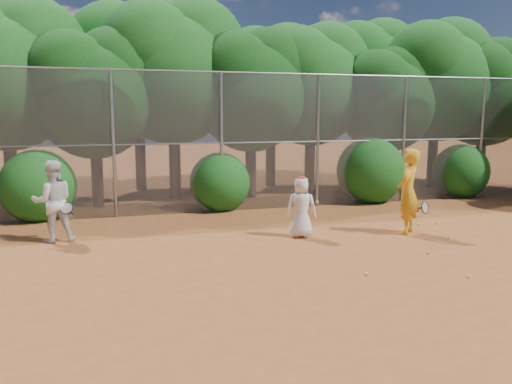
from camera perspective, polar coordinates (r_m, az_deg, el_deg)
name	(u,v)px	position (r m, az deg, el deg)	size (l,w,h in m)	color
ground	(346,268)	(9.52, 10.21, -8.56)	(80.00, 80.00, 0.00)	#964D21
fence_back	(251,141)	(14.67, -0.58, 5.88)	(20.05, 0.09, 4.03)	gray
tree_1	(6,68)	(16.92, -26.66, 12.52)	(4.64, 4.03, 6.35)	black
tree_2	(95,88)	(15.94, -17.95, 11.21)	(3.99, 3.47, 5.47)	black
tree_3	(174,66)	(17.14, -9.34, 14.05)	(4.89, 4.26, 6.70)	black
tree_4	(252,86)	(17.01, -0.48, 12.05)	(4.19, 3.64, 5.73)	black
tree_5	(312,80)	(18.62, 6.43, 12.63)	(4.51, 3.92, 6.17)	black
tree_6	(387,96)	(18.82, 14.75, 10.58)	(3.86, 3.36, 5.29)	black
tree_7	(438,75)	(20.75, 20.04, 12.41)	(4.77, 4.14, 6.53)	black
tree_8	(486,88)	(21.73, 24.77, 10.73)	(4.25, 3.70, 5.82)	black
tree_10	(139,64)	(19.25, -13.24, 14.06)	(5.15, 4.48, 7.06)	black
tree_11	(272,79)	(19.77, 1.85, 12.80)	(4.64, 4.03, 6.35)	black
tree_12	(369,73)	(22.16, 12.77, 13.07)	(5.02, 4.37, 6.88)	black
bush_0	(38,183)	(14.63, -23.68, 0.97)	(2.00, 2.00, 2.00)	#134E15
bush_1	(220,180)	(14.85, -4.16, 1.43)	(1.80, 1.80, 1.80)	#134E15
bush_2	(370,168)	(16.62, 12.93, 2.72)	(2.20, 2.20, 2.20)	#134E15
bush_3	(461,169)	(18.60, 22.37, 2.45)	(1.90, 1.90, 1.90)	#134E15
player_yellow	(408,192)	(12.31, 16.98, 0.02)	(0.94, 0.86, 2.03)	gold
player_teen	(301,207)	(11.53, 5.21, -1.70)	(0.81, 0.69, 1.44)	white
player_white	(53,201)	(11.95, -22.18, -0.99)	(0.99, 0.86, 1.83)	silver
ball_0	(428,253)	(10.82, 19.05, -6.58)	(0.07, 0.07, 0.07)	#D1F12B
ball_1	(437,223)	(13.75, 19.94, -3.36)	(0.07, 0.07, 0.07)	#D1F12B
ball_2	(469,277)	(9.55, 23.15, -8.87)	(0.07, 0.07, 0.07)	#D1F12B
ball_3	(450,237)	(12.32, 21.27, -4.83)	(0.07, 0.07, 0.07)	#D1F12B
ball_4	(367,274)	(9.14, 12.52, -9.15)	(0.07, 0.07, 0.07)	#D1F12B
ball_5	(419,224)	(13.45, 18.09, -3.54)	(0.07, 0.07, 0.07)	#D1F12B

